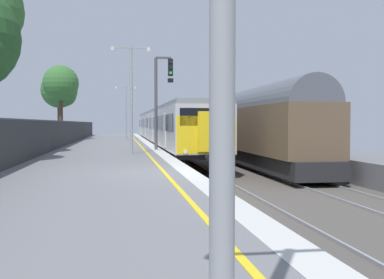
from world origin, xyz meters
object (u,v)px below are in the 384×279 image
at_px(platform_lamp_far, 126,108).
at_px(background_tree_right, 60,84).
at_px(commuter_train_at_platform, 164,126).
at_px(background_tree_centre, 60,91).
at_px(freight_train_adjacent_track, 235,124).
at_px(platform_lamp_mid, 131,90).
at_px(signal_gantry, 160,92).

relative_size(platform_lamp_far, background_tree_right, 0.73).
distance_m(commuter_train_at_platform, platform_lamp_far, 5.72).
bearing_deg(background_tree_centre, background_tree_right, -83.14).
bearing_deg(commuter_train_at_platform, platform_lamp_far, 126.72).
distance_m(commuter_train_at_platform, background_tree_centre, 14.65).
bearing_deg(freight_train_adjacent_track, background_tree_centre, 125.77).
relative_size(commuter_train_at_platform, background_tree_right, 5.87).
distance_m(platform_lamp_mid, platform_lamp_far, 21.30).
height_order(signal_gantry, background_tree_right, background_tree_right).
height_order(commuter_train_at_platform, background_tree_right, background_tree_right).
bearing_deg(freight_train_adjacent_track, platform_lamp_mid, -133.84).
bearing_deg(background_tree_centre, platform_lamp_far, -40.16).
height_order(platform_lamp_far, background_tree_right, background_tree_right).
distance_m(commuter_train_at_platform, freight_train_adjacent_track, 10.21).
relative_size(background_tree_centre, background_tree_right, 1.00).
bearing_deg(platform_lamp_mid, signal_gantry, 63.26).
distance_m(background_tree_centre, background_tree_right, 5.54).
distance_m(freight_train_adjacent_track, platform_lamp_mid, 10.62).
xyz_separation_m(commuter_train_at_platform, platform_lamp_far, (-3.25, 4.36, 1.78)).
bearing_deg(commuter_train_at_platform, freight_train_adjacent_track, -66.89).
bearing_deg(platform_lamp_far, platform_lamp_mid, -90.00).
height_order(commuter_train_at_platform, freight_train_adjacent_track, freight_train_adjacent_track).
bearing_deg(commuter_train_at_platform, background_tree_right, 153.99).
xyz_separation_m(platform_lamp_mid, background_tree_right, (-6.09, 21.50, 1.95)).
xyz_separation_m(freight_train_adjacent_track, background_tree_right, (-13.35, 13.94, 3.71)).
distance_m(commuter_train_at_platform, background_tree_right, 11.10).
bearing_deg(background_tree_right, commuter_train_at_platform, -26.01).
bearing_deg(background_tree_right, platform_lamp_mid, -74.18).
bearing_deg(platform_lamp_far, signal_gantry, -84.34).
distance_m(freight_train_adjacent_track, platform_lamp_far, 15.62).
height_order(platform_lamp_mid, background_tree_right, background_tree_right).
bearing_deg(signal_gantry, platform_lamp_far, 95.66).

